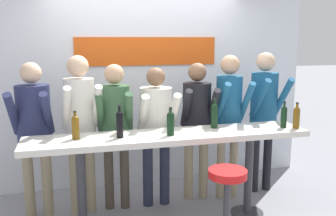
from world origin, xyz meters
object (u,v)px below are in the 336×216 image
(wine_bottle_1, at_px, (120,123))
(person_far_left, at_px, (34,123))
(wine_bottle_0, at_px, (284,116))
(wine_bottle_5, at_px, (75,126))
(bar_stool, at_px, (227,198))
(person_far_right, at_px, (264,106))
(person_center_right, at_px, (197,116))
(person_center_left, at_px, (115,121))
(tasting_table, at_px, (170,147))
(person_center, at_px, (156,122))
(person_right, at_px, (229,109))
(wine_bottle_2, at_px, (214,114))
(wine_bottle_4, at_px, (297,116))
(wine_bottle_3, at_px, (171,122))
(person_left, at_px, (80,116))

(wine_bottle_1, bearing_deg, person_far_left, 145.49)
(wine_bottle_0, height_order, wine_bottle_5, wine_bottle_0)
(bar_stool, bearing_deg, person_far_right, 49.70)
(person_far_right, bearing_deg, wine_bottle_0, -102.02)
(person_center_right, bearing_deg, bar_stool, -89.09)
(person_center_left, xyz_separation_m, person_far_right, (1.85, 0.04, 0.07))
(person_center_left, relative_size, wine_bottle_0, 5.75)
(tasting_table, distance_m, person_far_right, 1.50)
(tasting_table, bearing_deg, person_center_left, 133.46)
(person_far_left, distance_m, person_center, 1.32)
(person_right, height_order, wine_bottle_2, person_right)
(person_right, height_order, person_far_right, person_far_right)
(person_center_left, distance_m, person_center_right, 0.97)
(person_center_left, distance_m, wine_bottle_4, 1.96)
(bar_stool, relative_size, person_far_right, 0.44)
(wine_bottle_1, bearing_deg, bar_stool, -33.31)
(tasting_table, relative_size, wine_bottle_3, 10.18)
(wine_bottle_0, bearing_deg, wine_bottle_2, 166.82)
(person_center_right, height_order, person_right, person_right)
(person_right, bearing_deg, person_center_left, -179.31)
(wine_bottle_1, relative_size, wine_bottle_4, 1.15)
(person_left, xyz_separation_m, wine_bottle_1, (0.36, -0.53, 0.02))
(person_far_left, bearing_deg, wine_bottle_4, -7.30)
(wine_bottle_4, xyz_separation_m, wine_bottle_5, (-2.29, 0.16, -0.00))
(tasting_table, bearing_deg, bar_stool, -58.37)
(person_right, bearing_deg, person_center_right, 171.27)
(person_left, distance_m, wine_bottle_2, 1.45)
(wine_bottle_3, bearing_deg, person_left, 146.61)
(tasting_table, height_order, wine_bottle_1, wine_bottle_1)
(person_center_left, distance_m, person_center, 0.46)
(wine_bottle_1, relative_size, wine_bottle_3, 1.14)
(person_left, distance_m, wine_bottle_5, 0.47)
(tasting_table, xyz_separation_m, wine_bottle_5, (-0.92, 0.04, 0.27))
(person_left, distance_m, person_center_left, 0.39)
(person_center_right, xyz_separation_m, wine_bottle_5, (-1.40, -0.52, 0.08))
(person_left, bearing_deg, bar_stool, -48.24)
(person_right, xyz_separation_m, wine_bottle_1, (-1.37, -0.51, 0.03))
(person_center_right, height_order, wine_bottle_5, person_center_right)
(wine_bottle_2, bearing_deg, tasting_table, -167.31)
(bar_stool, xyz_separation_m, wine_bottle_3, (-0.38, 0.55, 0.60))
(person_center, bearing_deg, wine_bottle_3, -87.25)
(wine_bottle_0, xyz_separation_m, wine_bottle_4, (0.11, -0.07, -0.00))
(bar_stool, distance_m, wine_bottle_4, 1.26)
(person_center_left, xyz_separation_m, wine_bottle_1, (-0.02, -0.54, 0.09))
(wine_bottle_4, bearing_deg, tasting_table, 175.02)
(person_far_left, xyz_separation_m, wine_bottle_5, (0.42, -0.51, 0.06))
(bar_stool, distance_m, person_far_right, 1.64)
(person_left, height_order, wine_bottle_0, person_left)
(wine_bottle_4, bearing_deg, wine_bottle_2, 164.27)
(wine_bottle_2, relative_size, wine_bottle_4, 1.15)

